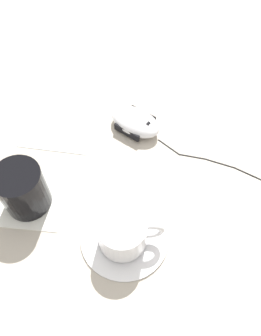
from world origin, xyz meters
name	(u,v)px	position (x,y,z in m)	size (l,w,h in m)	color
ground_plane	(90,182)	(0.00, 0.00, 0.00)	(3.00, 3.00, 0.00)	#B2A899
saucer	(125,236)	(-0.03, 0.12, 0.00)	(0.15, 0.15, 0.01)	white
coffee_cup	(124,232)	(-0.03, 0.13, 0.04)	(0.11, 0.08, 0.06)	white
computer_mouse	(135,122)	(-0.12, -0.11, 0.02)	(0.12, 0.13, 0.04)	silver
napkin_under_glass	(31,198)	(0.11, 0.00, 0.00)	(0.13, 0.13, 0.00)	silver
drinking_glass	(23,189)	(0.12, 0.01, 0.05)	(0.08, 0.08, 0.09)	black
napkin_spare	(61,123)	(0.03, -0.16, 0.00)	(0.15, 0.15, 0.00)	white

